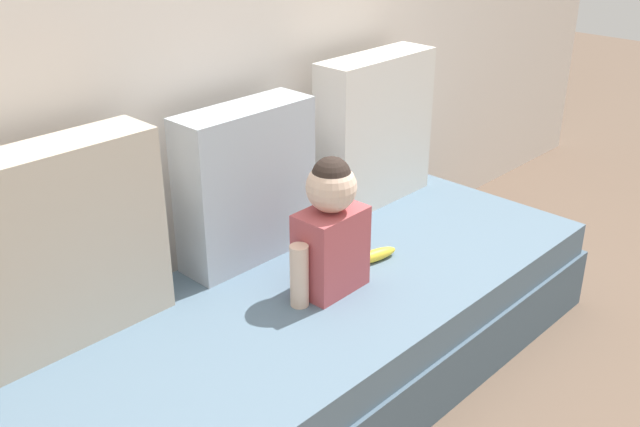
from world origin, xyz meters
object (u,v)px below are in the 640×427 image
object	(u,v)px
throw_pillow_left	(62,245)
banana	(375,255)
toddler	(331,228)
couch	(317,334)
throw_pillow_center	(247,184)
throw_pillow_right	(374,130)

from	to	relation	value
throw_pillow_left	banana	bearing A→B (deg)	-20.38
throw_pillow_left	toddler	world-z (taller)	throw_pillow_left
toddler	banana	xyz separation A→B (m)	(0.23, 0.01, -0.19)
couch	banana	size ratio (longest dim) A/B	12.20
couch	throw_pillow_left	bearing A→B (deg)	153.87
throw_pillow_left	couch	bearing A→B (deg)	-26.13
toddler	banana	world-z (taller)	toddler
throw_pillow_center	banana	bearing A→B (deg)	-52.44
toddler	couch	bearing A→B (deg)	131.66
throw_pillow_left	banana	world-z (taller)	throw_pillow_left
throw_pillow_left	throw_pillow_right	size ratio (longest dim) A/B	0.98
throw_pillow_right	throw_pillow_center	bearing A→B (deg)	180.00
throw_pillow_left	throw_pillow_center	bearing A→B (deg)	0.00
couch	throw_pillow_left	xyz separation A→B (m)	(-0.64, 0.32, 0.45)
couch	toddler	distance (m)	0.39
banana	throw_pillow_center	bearing A→B (deg)	127.56
couch	throw_pillow_right	world-z (taller)	throw_pillow_right
throw_pillow_center	toddler	distance (m)	0.35
couch	throw_pillow_center	distance (m)	0.54
throw_pillow_right	banana	size ratio (longest dim) A/B	3.35
couch	banana	bearing A→B (deg)	-4.19
banana	throw_pillow_left	bearing A→B (deg)	159.62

